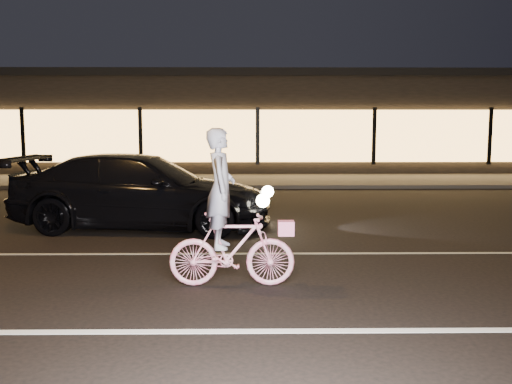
{
  "coord_description": "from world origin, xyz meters",
  "views": [
    {
      "loc": [
        -0.33,
        -7.21,
        2.18
      ],
      "look_at": [
        -0.24,
        0.6,
        1.2
      ],
      "focal_mm": 40.0,
      "sensor_mm": 36.0,
      "label": 1
    }
  ],
  "objects": [
    {
      "name": "lane_stripe_far",
      "position": [
        0.0,
        2.0,
        0.0
      ],
      "size": [
        60.0,
        0.1,
        0.01
      ],
      "primitive_type": "cube",
      "color": "gray",
      "rests_on": "ground"
    },
    {
      "name": "ground",
      "position": [
        0.0,
        0.0,
        0.0
      ],
      "size": [
        90.0,
        90.0,
        0.0
      ],
      "primitive_type": "plane",
      "color": "black",
      "rests_on": "ground"
    },
    {
      "name": "sedan",
      "position": [
        -2.5,
        4.29,
        0.76
      ],
      "size": [
        5.41,
        2.62,
        1.52
      ],
      "rotation": [
        0.0,
        0.0,
        1.47
      ],
      "color": "black",
      "rests_on": "ground"
    },
    {
      "name": "cyclist",
      "position": [
        -0.6,
        0.16,
        0.74
      ],
      "size": [
        1.66,
        0.57,
        2.09
      ],
      "rotation": [
        0.0,
        0.0,
        1.57
      ],
      "color": "#FF3D77",
      "rests_on": "ground"
    },
    {
      "name": "lane_stripe_near",
      "position": [
        0.0,
        -1.5,
        0.0
      ],
      "size": [
        60.0,
        0.12,
        0.01
      ],
      "primitive_type": "cube",
      "color": "silver",
      "rests_on": "ground"
    },
    {
      "name": "sidewalk",
      "position": [
        0.0,
        13.0,
        0.06
      ],
      "size": [
        30.0,
        4.0,
        0.12
      ],
      "primitive_type": "cube",
      "color": "#383533",
      "rests_on": "ground"
    },
    {
      "name": "storefront",
      "position": [
        0.0,
        18.97,
        2.15
      ],
      "size": [
        25.4,
        8.42,
        4.2
      ],
      "color": "black",
      "rests_on": "ground"
    }
  ]
}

